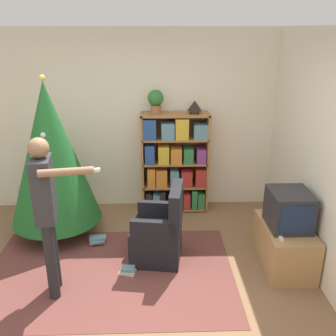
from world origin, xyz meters
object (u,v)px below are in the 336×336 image
standing_person (47,206)px  table_lamp (195,106)px  television (289,209)px  bookshelf (174,163)px  armchair (160,234)px  christmas_tree (51,154)px  potted_plant (156,100)px

standing_person → table_lamp: size_ratio=8.29×
television → bookshelf: bearing=128.4°
bookshelf → standing_person: bearing=-125.1°
bookshelf → standing_person: 2.29m
television → armchair: size_ratio=0.53×
table_lamp → christmas_tree: bearing=-159.9°
television → standing_person: standing_person is taller
christmas_tree → television: bearing=-16.8°
television → standing_person: bearing=-171.5°
television → table_lamp: size_ratio=2.44×
standing_person → potted_plant: 2.25m
christmas_tree → armchair: 1.68m
christmas_tree → armchair: bearing=-25.3°
television → table_lamp: bearing=121.0°
christmas_tree → standing_person: 1.24m
bookshelf → television: bookshelf is taller
armchair → bookshelf: bearing=177.8°
potted_plant → television: bearing=-46.2°
armchair → television: bearing=89.9°
television → christmas_tree: bearing=163.2°
bookshelf → potted_plant: potted_plant is taller
bookshelf → armchair: bookshelf is taller
standing_person → potted_plant: bearing=142.2°
television → potted_plant: bearing=133.8°
television → potted_plant: 2.28m
bookshelf → table_lamp: 0.88m
bookshelf → table_lamp: size_ratio=7.31×
bookshelf → christmas_tree: 1.74m
table_lamp → bookshelf: bearing=-177.5°
television → christmas_tree: 2.90m
television → table_lamp: 1.95m
table_lamp → television: bearing=-59.0°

